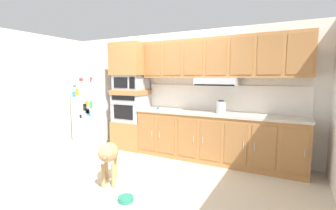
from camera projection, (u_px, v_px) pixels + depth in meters
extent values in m
plane|color=beige|center=(152.00, 165.00, 4.33)|extent=(9.60, 9.60, 0.00)
cube|color=silver|center=(178.00, 92.00, 5.16)|extent=(6.20, 0.12, 2.50)
cube|color=silver|center=(46.00, 92.00, 5.48)|extent=(0.12, 7.10, 2.50)
cube|color=white|center=(94.00, 106.00, 5.76)|extent=(0.76, 0.70, 1.76)
cylinder|color=silver|center=(93.00, 104.00, 5.27)|extent=(0.02, 0.02, 1.10)
cube|color=green|center=(91.00, 105.00, 5.32)|extent=(0.09, 0.01, 0.15)
cube|color=#337FDB|center=(74.00, 94.00, 5.54)|extent=(0.11, 0.01, 0.12)
cube|color=black|center=(87.00, 111.00, 5.39)|extent=(0.12, 0.01, 0.12)
cube|color=orange|center=(87.00, 103.00, 5.37)|extent=(0.12, 0.01, 0.11)
cube|color=#337FDB|center=(74.00, 86.00, 5.50)|extent=(0.11, 0.01, 0.06)
cube|color=red|center=(81.00, 80.00, 5.38)|extent=(0.11, 0.01, 0.07)
cube|color=red|center=(91.00, 80.00, 5.24)|extent=(0.07, 0.01, 0.11)
cube|color=#337FDB|center=(89.00, 113.00, 5.38)|extent=(0.11, 0.01, 0.14)
cube|color=orange|center=(77.00, 92.00, 5.48)|extent=(0.11, 0.01, 0.15)
cube|color=black|center=(81.00, 116.00, 5.51)|extent=(0.06, 0.01, 0.08)
cube|color=black|center=(85.00, 107.00, 5.41)|extent=(0.10, 0.01, 0.16)
cube|color=#A8703D|center=(132.00, 134.00, 5.40)|extent=(0.74, 0.62, 0.60)
cube|color=#A8AAAF|center=(131.00, 108.00, 5.34)|extent=(0.70, 0.58, 0.60)
cube|color=black|center=(123.00, 112.00, 5.08)|extent=(0.49, 0.01, 0.30)
cube|color=black|center=(123.00, 98.00, 5.05)|extent=(0.59, 0.01, 0.09)
cylinder|color=#A8AAAF|center=(122.00, 103.00, 5.04)|extent=(0.56, 0.02, 0.02)
cube|color=#A8703D|center=(131.00, 92.00, 5.30)|extent=(0.74, 0.62, 0.10)
cube|color=#A8AAAF|center=(131.00, 82.00, 5.27)|extent=(0.64, 0.53, 0.32)
cube|color=black|center=(120.00, 83.00, 5.06)|extent=(0.35, 0.01, 0.22)
cube|color=black|center=(132.00, 83.00, 4.93)|extent=(0.13, 0.01, 0.24)
cube|color=#A8703D|center=(131.00, 59.00, 5.22)|extent=(0.74, 0.62, 0.68)
cube|color=#A8703D|center=(215.00, 138.00, 4.50)|extent=(3.09, 0.60, 0.88)
cube|color=#9A6738|center=(147.00, 133.00, 4.84)|extent=(0.37, 0.01, 0.70)
cylinder|color=#BCBCC1|center=(152.00, 134.00, 4.77)|extent=(0.01, 0.01, 0.12)
cube|color=#9A6738|center=(166.00, 135.00, 4.64)|extent=(0.37, 0.01, 0.70)
cylinder|color=#BCBCC1|center=(160.00, 135.00, 4.69)|extent=(0.01, 0.01, 0.12)
cube|color=#9A6738|center=(187.00, 138.00, 4.44)|extent=(0.37, 0.01, 0.70)
cylinder|color=#BCBCC1|center=(193.00, 139.00, 4.36)|extent=(0.01, 0.01, 0.12)
cube|color=#9A6738|center=(210.00, 141.00, 4.23)|extent=(0.37, 0.01, 0.70)
cylinder|color=#BCBCC1|center=(203.00, 140.00, 4.28)|extent=(0.01, 0.01, 0.12)
cube|color=#9A6738|center=(235.00, 144.00, 4.03)|extent=(0.37, 0.01, 0.70)
cylinder|color=#BCBCC1|center=(243.00, 145.00, 3.95)|extent=(0.01, 0.01, 0.12)
cube|color=#9A6738|center=(264.00, 148.00, 3.83)|extent=(0.37, 0.01, 0.70)
cylinder|color=#BCBCC1|center=(255.00, 147.00, 3.87)|extent=(0.01, 0.01, 0.12)
cube|color=#9A6738|center=(295.00, 152.00, 3.62)|extent=(0.37, 0.01, 0.70)
cylinder|color=#BCBCC1|center=(305.00, 153.00, 3.55)|extent=(0.01, 0.01, 0.12)
cube|color=#BCB2A3|center=(216.00, 114.00, 4.45)|extent=(3.13, 0.64, 0.04)
cube|color=silver|center=(220.00, 98.00, 4.68)|extent=(3.13, 0.02, 0.50)
cube|color=#A8703D|center=(219.00, 58.00, 4.45)|extent=(3.09, 0.34, 0.74)
cube|color=#A8AAAF|center=(217.00, 82.00, 4.44)|extent=(0.76, 0.48, 0.14)
cube|color=black|center=(214.00, 85.00, 4.25)|extent=(0.72, 0.04, 0.02)
cube|color=#9A6738|center=(153.00, 60.00, 4.91)|extent=(0.37, 0.01, 0.63)
cube|color=#9A6738|center=(172.00, 59.00, 4.70)|extent=(0.37, 0.01, 0.63)
cube|color=#9A6738|center=(193.00, 58.00, 4.50)|extent=(0.37, 0.01, 0.63)
cube|color=#9A6738|center=(216.00, 57.00, 4.30)|extent=(0.37, 0.01, 0.63)
cube|color=#9A6738|center=(241.00, 56.00, 4.09)|extent=(0.37, 0.01, 0.63)
cube|color=#9A6738|center=(269.00, 55.00, 3.89)|extent=(0.37, 0.01, 0.63)
cube|color=#9A6738|center=(301.00, 54.00, 3.68)|extent=(0.37, 0.01, 0.63)
cylinder|color=blue|center=(158.00, 108.00, 4.99)|extent=(0.05, 0.10, 0.03)
cylinder|color=silver|center=(163.00, 108.00, 4.96)|extent=(0.03, 0.12, 0.01)
cylinder|color=#A8AAAF|center=(221.00, 107.00, 4.34)|extent=(0.17, 0.17, 0.22)
cylinder|color=black|center=(221.00, 101.00, 4.33)|extent=(0.10, 0.10, 0.02)
ellipsoid|color=tan|center=(109.00, 152.00, 3.55)|extent=(0.47, 0.52, 0.27)
sphere|color=tan|center=(106.00, 154.00, 3.23)|extent=(0.21, 0.21, 0.21)
ellipsoid|color=olive|center=(105.00, 158.00, 3.13)|extent=(0.13, 0.14, 0.07)
cone|color=tan|center=(111.00, 147.00, 3.24)|extent=(0.06, 0.06, 0.07)
cone|color=tan|center=(100.00, 147.00, 3.22)|extent=(0.06, 0.06, 0.07)
cylinder|color=tan|center=(111.00, 145.00, 3.84)|extent=(0.12, 0.15, 0.12)
cylinder|color=tan|center=(114.00, 176.00, 3.44)|extent=(0.06, 0.06, 0.34)
cylinder|color=tan|center=(103.00, 176.00, 3.42)|extent=(0.06, 0.06, 0.34)
cylinder|color=tan|center=(116.00, 168.00, 3.75)|extent=(0.06, 0.06, 0.34)
cylinder|color=tan|center=(106.00, 168.00, 3.73)|extent=(0.06, 0.06, 0.34)
cylinder|color=#267F66|center=(126.00, 199.00, 3.06)|extent=(0.20, 0.20, 0.06)
cylinder|color=brown|center=(126.00, 198.00, 3.06)|extent=(0.15, 0.15, 0.03)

